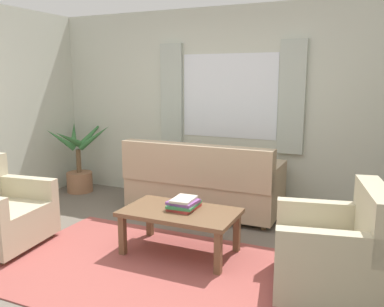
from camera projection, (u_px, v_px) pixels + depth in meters
The scene contains 9 objects.
ground_plane at pixel (146, 269), 3.60m from camera, with size 6.24×6.24×0.00m, color #6B6056.
wall_back at pixel (230, 107), 5.39m from camera, with size 5.32×0.12×2.60m, color beige.
window_with_curtains at pixel (228, 96), 5.29m from camera, with size 1.98×0.07×1.40m.
area_rug at pixel (146, 269), 3.60m from camera, with size 2.66×1.78×0.01m, color #9E4C47.
couch at pixel (202, 185), 5.04m from camera, with size 1.90×0.82×0.92m.
armchair_right at pixel (336, 250), 3.16m from camera, with size 0.97×0.99×0.88m.
coffee_table at pixel (180, 216), 3.86m from camera, with size 1.10×0.64×0.44m.
book_stack_on_table at pixel (184, 204), 3.89m from camera, with size 0.27×0.33×0.11m.
potted_plant at pixel (80, 163), 6.01m from camera, with size 1.00×1.22×1.10m.
Camera 1 is at (1.75, -2.88, 1.69)m, focal length 37.62 mm.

